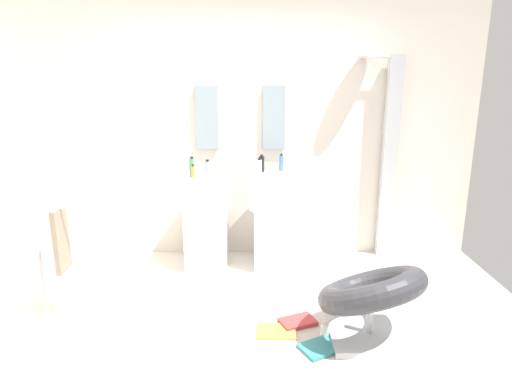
% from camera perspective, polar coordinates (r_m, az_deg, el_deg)
% --- Properties ---
extents(ground_plane, '(4.80, 3.60, 0.04)m').
position_cam_1_polar(ground_plane, '(3.48, -2.53, -18.07)').
color(ground_plane, silver).
extents(rear_partition, '(4.80, 0.10, 2.60)m').
position_cam_1_polar(rear_partition, '(4.61, -1.99, 7.72)').
color(rear_partition, beige).
rests_on(rear_partition, ground_plane).
extents(pedestal_sink_left, '(0.50, 0.50, 1.04)m').
position_cam_1_polar(pedestal_sink_left, '(4.40, -6.42, -3.14)').
color(pedestal_sink_left, white).
rests_on(pedestal_sink_left, ground_plane).
extents(pedestal_sink_right, '(0.50, 0.50, 1.04)m').
position_cam_1_polar(pedestal_sink_right, '(4.38, 2.37, -3.14)').
color(pedestal_sink_right, white).
rests_on(pedestal_sink_right, ground_plane).
extents(vanity_mirror_left, '(0.22, 0.03, 0.63)m').
position_cam_1_polar(vanity_mirror_left, '(4.54, -6.33, 9.44)').
color(vanity_mirror_left, '#8C9EA8').
extents(vanity_mirror_right, '(0.22, 0.03, 0.63)m').
position_cam_1_polar(vanity_mirror_right, '(4.52, 2.29, 9.49)').
color(vanity_mirror_right, '#8C9EA8').
extents(shower_column, '(0.49, 0.24, 2.05)m').
position_cam_1_polar(shower_column, '(4.72, 16.54, 4.58)').
color(shower_column, '#B7BABF').
rests_on(shower_column, ground_plane).
extents(lounge_chair, '(1.10, 1.10, 0.65)m').
position_cam_1_polar(lounge_chair, '(3.33, 14.52, -12.77)').
color(lounge_chair, '#B7BABF').
rests_on(lounge_chair, ground_plane).
extents(towel_rack, '(0.37, 0.22, 0.95)m').
position_cam_1_polar(towel_rack, '(3.73, -24.07, -5.93)').
color(towel_rack, '#B7BABF').
rests_on(towel_rack, ground_plane).
extents(area_rug, '(0.91, 0.71, 0.01)m').
position_cam_1_polar(area_rug, '(3.46, 5.89, -17.82)').
color(area_rug, beige).
rests_on(area_rug, ground_plane).
extents(magazine_red, '(0.31, 0.26, 0.03)m').
position_cam_1_polar(magazine_red, '(3.58, 5.36, -16.22)').
color(magazine_red, '#B73838').
rests_on(magazine_red, area_rug).
extents(magazine_teal, '(0.36, 0.32, 0.03)m').
position_cam_1_polar(magazine_teal, '(3.32, 8.47, -19.05)').
color(magazine_teal, teal).
rests_on(magazine_teal, area_rug).
extents(magazine_ochre, '(0.29, 0.21, 0.02)m').
position_cam_1_polar(magazine_ochre, '(3.47, 2.61, -17.40)').
color(magazine_ochre, gold).
rests_on(magazine_ochre, area_rug).
extents(coffee_mug, '(0.08, 0.08, 0.11)m').
position_cam_1_polar(coffee_mug, '(3.44, 8.93, -17.02)').
color(coffee_mug, white).
rests_on(coffee_mug, area_rug).
extents(soap_bottle_amber, '(0.04, 0.04, 0.13)m').
position_cam_1_polar(soap_bottle_amber, '(4.18, -8.07, 2.59)').
color(soap_bottle_amber, '#C68C38').
rests_on(soap_bottle_amber, pedestal_sink_left).
extents(soap_bottle_white, '(0.05, 0.05, 0.15)m').
position_cam_1_polar(soap_bottle_white, '(4.34, 0.41, 3.32)').
color(soap_bottle_white, white).
rests_on(soap_bottle_white, pedestal_sink_right).
extents(soap_bottle_green, '(0.05, 0.05, 0.19)m').
position_cam_1_polar(soap_bottle_green, '(4.24, -8.20, 3.17)').
color(soap_bottle_green, '#59996B').
rests_on(soap_bottle_green, pedestal_sink_left).
extents(soap_bottle_black, '(0.05, 0.05, 0.17)m').
position_cam_1_polar(soap_bottle_black, '(4.39, 0.72, 3.61)').
color(soap_bottle_black, black).
rests_on(soap_bottle_black, pedestal_sink_right).
extents(soap_bottle_grey, '(0.05, 0.05, 0.13)m').
position_cam_1_polar(soap_bottle_grey, '(4.41, -6.23, 3.25)').
color(soap_bottle_grey, '#99999E').
rests_on(soap_bottle_grey, pedestal_sink_left).
extents(soap_bottle_blue, '(0.04, 0.04, 0.18)m').
position_cam_1_polar(soap_bottle_blue, '(4.43, 3.25, 3.70)').
color(soap_bottle_blue, '#4C72B7').
rests_on(soap_bottle_blue, pedestal_sink_right).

